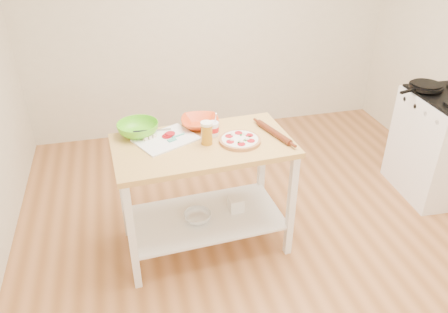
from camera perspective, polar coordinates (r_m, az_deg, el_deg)
name	(u,v)px	position (r m, az deg, el deg)	size (l,w,h in m)	color
room_shell	(290,88)	(2.75, 8.60, 8.88)	(4.04, 4.54, 2.74)	#AF7140
prep_island	(204,173)	(3.14, -2.66, -2.21)	(1.27, 0.74, 0.90)	tan
gas_stove	(442,145)	(4.32, 26.59, 1.35)	(0.65, 0.74, 1.11)	white
skillet	(425,86)	(4.14, 24.83, 8.31)	(0.44, 0.28, 0.03)	black
pizza	(240,140)	(3.02, 2.08, 2.17)	(0.29, 0.29, 0.05)	#B8814E
cutting_board	(165,139)	(3.07, -7.68, 2.28)	(0.49, 0.44, 0.04)	white
spatula	(175,138)	(3.06, -6.37, 2.47)	(0.14, 0.11, 0.01)	teal
knife	(147,131)	(3.18, -10.06, 3.26)	(0.27, 0.03, 0.01)	silver
orange_bowl	(200,123)	(3.22, -3.16, 4.45)	(0.28, 0.28, 0.07)	#D3451A
green_bowl	(138,129)	(3.16, -11.16, 3.56)	(0.29, 0.29, 0.09)	#59C71C
beer_pint	(207,133)	(2.96, -2.27, 3.09)	(0.08, 0.08, 0.16)	#AE7617
yogurt_tub	(213,129)	(3.09, -1.46, 3.64)	(0.08, 0.08, 0.18)	white
rolling_pin	(274,132)	(3.12, 6.52, 3.14)	(0.04, 0.04, 0.37)	#632B16
shelf_glass_bowl	(198,217)	(3.31, -3.47, -7.87)	(0.21, 0.21, 0.06)	silver
shelf_bin	(236,204)	(3.40, 1.55, -6.24)	(0.11, 0.11, 0.11)	white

